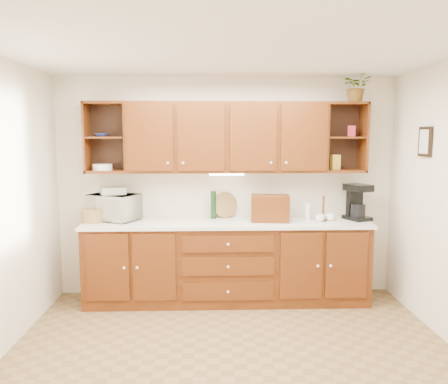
{
  "coord_description": "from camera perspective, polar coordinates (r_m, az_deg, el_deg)",
  "views": [
    {
      "loc": [
        -0.19,
        -3.45,
        1.9
      ],
      "look_at": [
        -0.04,
        1.15,
        1.31
      ],
      "focal_mm": 35.0,
      "sensor_mm": 36.0,
      "label": 1
    }
  ],
  "objects": [
    {
      "name": "ceiling",
      "position": [
        3.53,
        1.38,
        18.69
      ],
      "size": [
        4.0,
        4.0,
        0.0
      ],
      "primitive_type": "plane",
      "rotation": [
        3.14,
        0.0,
        0.0
      ],
      "color": "white",
      "rests_on": "back_wall"
    },
    {
      "name": "mug_tree",
      "position": [
        5.15,
        12.82,
        -3.17
      ],
      "size": [
        0.26,
        0.26,
        0.29
      ],
      "rotation": [
        0.0,
        0.0,
        -0.25
      ],
      "color": "#3B1B06",
      "rests_on": "countertop"
    },
    {
      "name": "bread_box",
      "position": [
        5.0,
        6.02,
        -2.12
      ],
      "size": [
        0.45,
        0.31,
        0.3
      ],
      "primitive_type": "cube",
      "rotation": [
        0.0,
        0.0,
        -0.1
      ],
      "color": "#3B1B06",
      "rests_on": "countertop"
    },
    {
      "name": "bowl_stack",
      "position": [
        5.17,
        -15.64,
        7.18
      ],
      "size": [
        0.19,
        0.19,
        0.04
      ],
      "primitive_type": "imported",
      "rotation": [
        0.0,
        0.0,
        -0.31
      ],
      "color": "navy",
      "rests_on": "upper_cabinets"
    },
    {
      "name": "potted_plant",
      "position": [
        5.3,
        16.98,
        13.03
      ],
      "size": [
        0.38,
        0.36,
        0.35
      ],
      "primitive_type": "imported",
      "rotation": [
        0.0,
        0.0,
        -0.35
      ],
      "color": "#999999",
      "rests_on": "upper_cabinets"
    },
    {
      "name": "countertop",
      "position": [
        4.99,
        0.39,
        -4.08
      ],
      "size": [
        3.24,
        0.64,
        0.04
      ],
      "primitive_type": "cube",
      "color": "white",
      "rests_on": "base_cabinets"
    },
    {
      "name": "canister_red",
      "position": [
        5.04,
        7.42,
        -3.03
      ],
      "size": [
        0.12,
        0.12,
        0.13
      ],
      "primitive_type": "cylinder",
      "rotation": [
        0.0,
        0.0,
        -0.15
      ],
      "color": "#A81823",
      "rests_on": "countertop"
    },
    {
      "name": "canister_yellow",
      "position": [
        5.31,
        17.03,
        -2.86
      ],
      "size": [
        0.11,
        0.11,
        0.12
      ],
      "primitive_type": "cylinder",
      "rotation": [
        0.0,
        0.0,
        -0.19
      ],
      "color": "gold",
      "rests_on": "countertop"
    },
    {
      "name": "coffee_maker",
      "position": [
        5.31,
        16.97,
        -1.31
      ],
      "size": [
        0.31,
        0.35,
        0.41
      ],
      "rotation": [
        0.0,
        0.0,
        0.39
      ],
      "color": "black",
      "rests_on": "countertop"
    },
    {
      "name": "undercabinet_light",
      "position": [
        5.01,
        0.36,
        2.31
      ],
      "size": [
        0.4,
        0.05,
        0.02
      ],
      "primitive_type": "cube",
      "color": "white",
      "rests_on": "upper_cabinets"
    },
    {
      "name": "wine_bottle",
      "position": [
        5.14,
        -1.39,
        -1.67
      ],
      "size": [
        0.08,
        0.08,
        0.33
      ],
      "primitive_type": "cylinder",
      "rotation": [
        0.0,
        0.0,
        -0.27
      ],
      "color": "black",
      "rests_on": "countertop"
    },
    {
      "name": "wicker_basket",
      "position": [
        5.16,
        -16.76,
        -2.97
      ],
      "size": [
        0.29,
        0.29,
        0.15
      ],
      "primitive_type": "cylinder",
      "rotation": [
        0.0,
        0.0,
        0.19
      ],
      "color": "olive",
      "rests_on": "countertop"
    },
    {
      "name": "pantry_box_red",
      "position": [
        5.29,
        16.36,
        7.63
      ],
      "size": [
        0.11,
        0.1,
        0.13
      ],
      "primitive_type": "cube",
      "rotation": [
        0.0,
        0.0,
        -0.39
      ],
      "color": "#A81823",
      "rests_on": "upper_cabinets"
    },
    {
      "name": "pantry_box_yellow",
      "position": [
        5.25,
        14.33,
        3.8
      ],
      "size": [
        0.11,
        0.09,
        0.17
      ],
      "primitive_type": "cube",
      "rotation": [
        0.0,
        0.0,
        0.2
      ],
      "color": "gold",
      "rests_on": "upper_cabinets"
    },
    {
      "name": "back_wall",
      "position": [
        5.24,
        0.26,
        0.66
      ],
      "size": [
        4.0,
        0.0,
        4.0
      ],
      "primitive_type": "plane",
      "rotation": [
        1.57,
        0.0,
        0.0
      ],
      "color": "beige",
      "rests_on": "floor"
    },
    {
      "name": "towel_stack",
      "position": [
        5.18,
        -14.29,
        0.16
      ],
      "size": [
        0.33,
        0.28,
        0.08
      ],
      "primitive_type": "cube",
      "rotation": [
        0.0,
        0.0,
        0.37
      ],
      "color": "#DDBD68",
      "rests_on": "microwave"
    },
    {
      "name": "plate_stack",
      "position": [
        5.19,
        -15.58,
        3.16
      ],
      "size": [
        0.26,
        0.26,
        0.07
      ],
      "primitive_type": "cylinder",
      "rotation": [
        0.0,
        0.0,
        -0.2
      ],
      "color": "white",
      "rests_on": "upper_cabinets"
    },
    {
      "name": "woven_tray",
      "position": [
        5.23,
        0.16,
        -3.23
      ],
      "size": [
        0.32,
        0.19,
        0.31
      ],
      "primitive_type": "cylinder",
      "rotation": [
        1.36,
        0.0,
        0.38
      ],
      "color": "olive",
      "rests_on": "countertop"
    },
    {
      "name": "canister_white",
      "position": [
        5.18,
        10.86,
        -2.47
      ],
      "size": [
        0.08,
        0.08,
        0.2
      ],
      "primitive_type": "cylinder",
      "rotation": [
        0.0,
        0.0,
        0.07
      ],
      "color": "white",
      "rests_on": "countertop"
    },
    {
      "name": "microwave",
      "position": [
        5.21,
        -14.23,
        -1.93
      ],
      "size": [
        0.65,
        0.56,
        0.3
      ],
      "primitive_type": "imported",
      "rotation": [
        0.0,
        0.0,
        -0.43
      ],
      "color": "silver",
      "rests_on": "countertop"
    },
    {
      "name": "framed_picture",
      "position": [
        4.87,
        24.81,
        5.99
      ],
      "size": [
        0.03,
        0.24,
        0.3
      ],
      "primitive_type": "cube",
      "color": "black",
      "rests_on": "right_wall"
    },
    {
      "name": "base_cabinets",
      "position": [
        5.12,
        0.38,
        -9.22
      ],
      "size": [
        3.2,
        0.6,
        0.9
      ],
      "primitive_type": "cube",
      "color": "#3B1B06",
      "rests_on": "floor"
    },
    {
      "name": "floor",
      "position": [
        3.95,
        1.26,
        -21.53
      ],
      "size": [
        4.0,
        4.0,
        0.0
      ],
      "primitive_type": "plane",
      "color": "brown",
      "rests_on": "ground"
    },
    {
      "name": "upper_cabinets",
      "position": [
        5.05,
        0.45,
        7.15
      ],
      "size": [
        3.2,
        0.33,
        0.8
      ],
      "color": "#3B1B06",
      "rests_on": "back_wall"
    }
  ]
}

